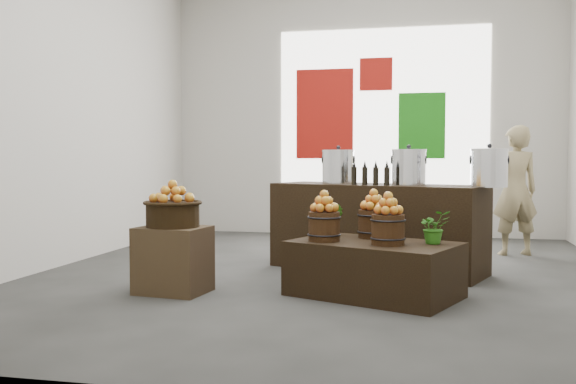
% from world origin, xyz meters
% --- Properties ---
extents(ground, '(7.00, 7.00, 0.00)m').
position_xyz_m(ground, '(0.00, 0.00, 0.00)').
color(ground, '#3B3B38').
rests_on(ground, ground).
extents(back_wall, '(6.00, 0.04, 4.00)m').
position_xyz_m(back_wall, '(0.00, 3.50, 2.00)').
color(back_wall, '#B8B4AA').
rests_on(back_wall, ground).
extents(back_opening, '(3.20, 0.02, 2.40)m').
position_xyz_m(back_opening, '(0.30, 3.48, 2.00)').
color(back_opening, white).
rests_on(back_opening, back_wall).
extents(deco_red_left, '(0.90, 0.04, 1.40)m').
position_xyz_m(deco_red_left, '(-0.60, 3.47, 1.90)').
color(deco_red_left, '#9C120C').
rests_on(deco_red_left, back_wall).
extents(deco_green_right, '(0.70, 0.04, 1.00)m').
position_xyz_m(deco_green_right, '(0.90, 3.47, 1.70)').
color(deco_green_right, '#187412').
rests_on(deco_green_right, back_wall).
extents(deco_red_upper, '(0.50, 0.04, 0.50)m').
position_xyz_m(deco_red_upper, '(0.20, 3.47, 2.50)').
color(deco_red_upper, '#9C120C').
rests_on(deco_red_upper, back_wall).
extents(crate, '(0.65, 0.55, 0.59)m').
position_xyz_m(crate, '(-1.22, -1.22, 0.30)').
color(crate, '#4D3C24').
rests_on(crate, ground).
extents(wicker_basket, '(0.47, 0.47, 0.22)m').
position_xyz_m(wicker_basket, '(-1.22, -1.22, 0.70)').
color(wicker_basket, black).
rests_on(wicker_basket, crate).
extents(apples_in_basket, '(0.37, 0.37, 0.20)m').
position_xyz_m(apples_in_basket, '(-1.22, -1.22, 0.91)').
color(apples_in_basket, '#A4051D').
rests_on(apples_in_basket, wicker_basket).
extents(display_table, '(1.60, 1.31, 0.48)m').
position_xyz_m(display_table, '(0.54, -1.00, 0.24)').
color(display_table, black).
rests_on(display_table, ground).
extents(apple_bucket_front_left, '(0.28, 0.28, 0.25)m').
position_xyz_m(apple_bucket_front_left, '(0.11, -1.03, 0.60)').
color(apple_bucket_front_left, '#3D2510').
rests_on(apple_bucket_front_left, display_table).
extents(apples_in_bucket_front_left, '(0.21, 0.21, 0.19)m').
position_xyz_m(apples_in_bucket_front_left, '(0.11, -1.03, 0.82)').
color(apples_in_bucket_front_left, '#A4051D').
rests_on(apples_in_bucket_front_left, apple_bucket_front_left).
extents(apple_bucket_front_right, '(0.28, 0.28, 0.25)m').
position_xyz_m(apple_bucket_front_right, '(0.67, -1.17, 0.60)').
color(apple_bucket_front_right, '#3D2510').
rests_on(apple_bucket_front_right, display_table).
extents(apples_in_bucket_front_right, '(0.21, 0.21, 0.19)m').
position_xyz_m(apples_in_bucket_front_right, '(0.67, -1.17, 0.82)').
color(apples_in_bucket_front_right, '#A4051D').
rests_on(apples_in_bucket_front_right, apple_bucket_front_right).
extents(apple_bucket_rear, '(0.28, 0.28, 0.25)m').
position_xyz_m(apple_bucket_rear, '(0.51, -0.71, 0.60)').
color(apple_bucket_rear, '#3D2510').
rests_on(apple_bucket_rear, display_table).
extents(apples_in_bucket_rear, '(0.21, 0.21, 0.19)m').
position_xyz_m(apples_in_bucket_rear, '(0.51, -0.71, 0.82)').
color(apples_in_bucket_rear, '#A4051D').
rests_on(apples_in_bucket_rear, apple_bucket_rear).
extents(herb_garnish_right, '(0.32, 0.30, 0.28)m').
position_xyz_m(herb_garnish_right, '(1.05, -1.02, 0.62)').
color(herb_garnish_right, '#276A16').
rests_on(herb_garnish_right, display_table).
extents(herb_garnish_left, '(0.19, 0.17, 0.29)m').
position_xyz_m(herb_garnish_left, '(0.13, -0.58, 0.62)').
color(herb_garnish_left, '#276A16').
rests_on(herb_garnish_left, display_table).
extents(counter, '(2.37, 1.46, 0.92)m').
position_xyz_m(counter, '(0.46, 0.31, 0.46)').
color(counter, black).
rests_on(counter, ground).
extents(stock_pot_left, '(0.35, 0.35, 0.35)m').
position_xyz_m(stock_pot_left, '(0.03, 0.47, 1.10)').
color(stock_pot_left, silver).
rests_on(stock_pot_left, counter).
extents(stock_pot_center, '(0.35, 0.35, 0.35)m').
position_xyz_m(stock_pot_center, '(0.80, 0.18, 1.10)').
color(stock_pot_center, silver).
rests_on(stock_pot_center, counter).
extents(stock_pot_right, '(0.35, 0.35, 0.35)m').
position_xyz_m(stock_pot_right, '(1.57, -0.10, 1.10)').
color(stock_pot_right, silver).
rests_on(stock_pot_right, counter).
extents(oil_cruets, '(0.33, 0.17, 0.26)m').
position_xyz_m(oil_cruets, '(0.38, 0.10, 1.05)').
color(oil_cruets, black).
rests_on(oil_cruets, counter).
extents(shopper, '(0.68, 0.54, 1.61)m').
position_xyz_m(shopper, '(2.05, 1.77, 0.80)').
color(shopper, '#918159').
rests_on(shopper, ground).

